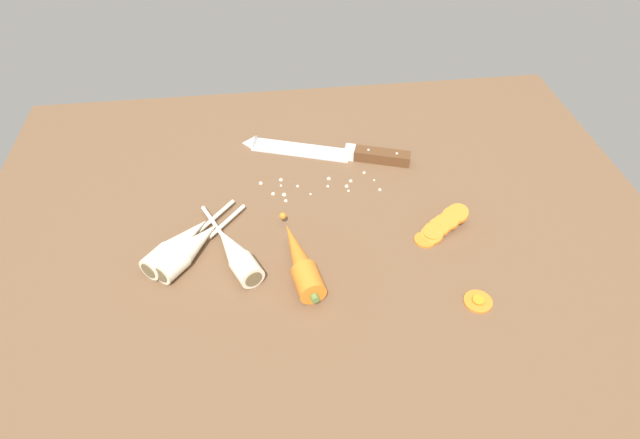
{
  "coord_description": "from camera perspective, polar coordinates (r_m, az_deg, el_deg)",
  "views": [
    {
      "loc": [
        -8.35,
        -69.74,
        65.54
      ],
      "look_at": [
        0.0,
        -2.0,
        1.5
      ],
      "focal_mm": 30.52,
      "sensor_mm": 36.0,
      "label": 1
    }
  ],
  "objects": [
    {
      "name": "whole_carrot",
      "position": [
        0.86,
        -2.08,
        -4.35
      ],
      "size": [
        6.91,
        19.71,
        4.2
      ],
      "color": "orange",
      "rests_on": "ground_plane"
    },
    {
      "name": "mince_crumbs",
      "position": [
        1.02,
        -0.86,
        3.63
      ],
      "size": [
        22.75,
        7.05,
        0.81
      ],
      "color": "beige",
      "rests_on": "ground_plane"
    },
    {
      "name": "ground_plane",
      "position": [
        0.97,
        -0.14,
        -0.7
      ],
      "size": [
        120.0,
        90.0,
        4.0
      ],
      "primitive_type": "cube",
      "color": "brown"
    },
    {
      "name": "chefs_knife",
      "position": [
        1.11,
        0.16,
        7.25
      ],
      "size": [
        33.89,
        14.56,
        4.18
      ],
      "color": "silver",
      "rests_on": "ground_plane"
    },
    {
      "name": "carrot_slice_stack",
      "position": [
        0.95,
        12.64,
        -0.65
      ],
      "size": [
        10.37,
        7.48,
        4.15
      ],
      "color": "orange",
      "rests_on": "ground_plane"
    },
    {
      "name": "carrot_slice_stray_near",
      "position": [
        0.86,
        16.25,
        -8.17
      ],
      "size": [
        4.34,
        4.34,
        0.7
      ],
      "color": "orange",
      "rests_on": "ground_plane"
    },
    {
      "name": "parsnip_front",
      "position": [
        0.9,
        -13.51,
        -3.0
      ],
      "size": [
        14.91,
        17.37,
        4.0
      ],
      "color": "silver",
      "rests_on": "ground_plane"
    },
    {
      "name": "parsnip_mid_left",
      "position": [
        0.92,
        -14.64,
        -2.58
      ],
      "size": [
        14.92,
        17.44,
        4.0
      ],
      "color": "silver",
      "rests_on": "ground_plane"
    },
    {
      "name": "parsnip_mid_right",
      "position": [
        0.88,
        -8.87,
        -3.5
      ],
      "size": [
        10.52,
        19.08,
        4.0
      ],
      "color": "silver",
      "rests_on": "ground_plane"
    }
  ]
}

